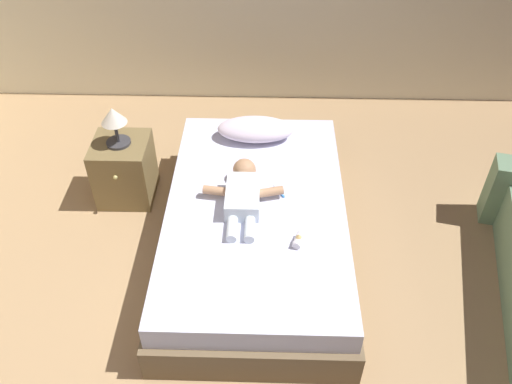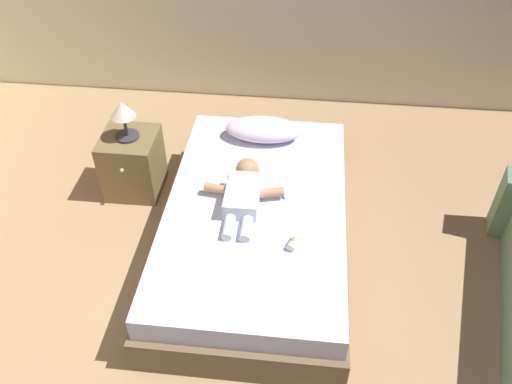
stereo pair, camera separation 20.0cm
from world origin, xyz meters
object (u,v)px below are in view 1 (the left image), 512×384
(nightstand, at_px, (124,170))
(pillow, at_px, (255,129))
(baby_bottle, at_px, (299,240))
(bed, at_px, (256,226))
(baby, at_px, (243,192))
(toothbrush, at_px, (279,191))
(lamp, at_px, (114,120))

(nightstand, bearing_deg, pillow, 11.91)
(baby_bottle, bearing_deg, bed, 127.73)
(nightstand, bearing_deg, bed, -27.67)
(baby, distance_m, toothbrush, 0.25)
(bed, height_order, pillow, pillow)
(nightstand, relative_size, baby_bottle, 4.05)
(toothbrush, height_order, nightstand, nightstand)
(pillow, distance_m, toothbrush, 0.63)
(nightstand, height_order, lamp, lamp)
(nightstand, xyz_separation_m, baby_bottle, (1.24, -0.85, 0.19))
(pillow, distance_m, lamp, 1.00)
(toothbrush, bearing_deg, pillow, 105.72)
(toothbrush, xyz_separation_m, nightstand, (-1.13, 0.40, -0.17))
(nightstand, bearing_deg, lamp, 90.00)
(bed, height_order, nightstand, nightstand)
(baby, distance_m, nightstand, 1.04)
(lamp, bearing_deg, baby, -27.95)
(bed, xyz_separation_m, toothbrush, (0.14, 0.12, 0.21))
(baby, relative_size, baby_bottle, 5.65)
(nightstand, distance_m, baby_bottle, 1.52)
(pillow, relative_size, toothbrush, 4.90)
(bed, relative_size, lamp, 6.87)
(pillow, height_order, toothbrush, pillow)
(baby, relative_size, nightstand, 1.39)
(bed, distance_m, baby, 0.28)
(bed, relative_size, baby_bottle, 16.98)
(pillow, bearing_deg, nightstand, -168.09)
(bed, bearing_deg, toothbrush, 39.44)
(toothbrush, bearing_deg, bed, -140.56)
(baby, height_order, baby_bottle, baby)
(baby, bearing_deg, pillow, 84.98)
(pillow, relative_size, lamp, 1.90)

